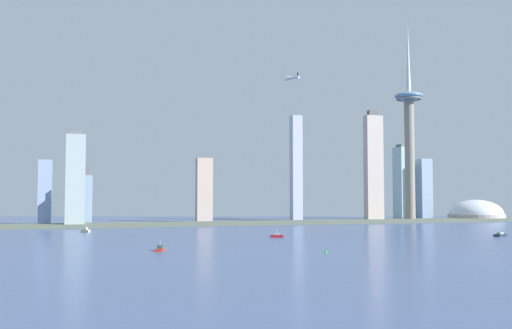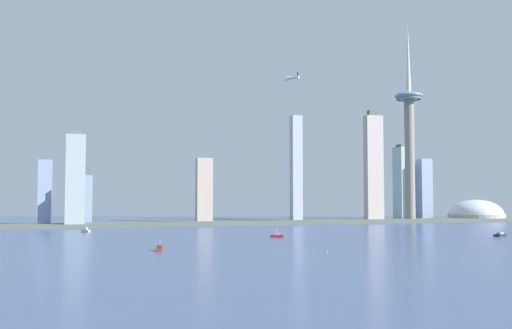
{
  "view_description": "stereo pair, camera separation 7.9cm",
  "coord_description": "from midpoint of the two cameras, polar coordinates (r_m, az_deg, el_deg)",
  "views": [
    {
      "loc": [
        -202.45,
        -264.05,
        35.63
      ],
      "look_at": [
        10.94,
        422.13,
        75.93
      ],
      "focal_mm": 39.69,
      "sensor_mm": 36.0,
      "label": 1
    },
    {
      "loc": [
        -202.37,
        -264.08,
        35.63
      ],
      "look_at": [
        10.94,
        422.13,
        75.93
      ],
      "focal_mm": 39.69,
      "sensor_mm": 36.0,
      "label": 2
    }
  ],
  "objects": [
    {
      "name": "ground_plane",
      "position": [
        334.62,
        20.34,
        -9.12
      ],
      "size": [
        6000.0,
        6000.0,
        0.0
      ],
      "primitive_type": "plane",
      "color": "#40547F"
    },
    {
      "name": "waterfront_pier",
      "position": [
        711.13,
        -0.72,
        -5.92
      ],
      "size": [
        843.67,
        44.79,
        3.99
      ],
      "primitive_type": "cube",
      "color": "#576050",
      "rests_on": "ground"
    },
    {
      "name": "observation_tower",
      "position": [
        833.32,
        15.19,
        3.57
      ],
      "size": [
        39.68,
        39.68,
        283.51
      ],
      "color": "gray",
      "rests_on": "ground"
    },
    {
      "name": "stadium_dome",
      "position": [
        901.41,
        21.31,
        -4.73
      ],
      "size": [
        80.96,
        80.96,
        42.54
      ],
      "color": "#AEA4A1",
      "rests_on": "ground"
    },
    {
      "name": "skyscraper_0",
      "position": [
        675.64,
        -17.75,
        -1.52
      ],
      "size": [
        21.53,
        14.3,
        110.23
      ],
      "color": "#A1B2B1",
      "rests_on": "ground"
    },
    {
      "name": "skyscraper_2",
      "position": [
        804.16,
        11.76,
        -0.31
      ],
      "size": [
        24.79,
        12.52,
        155.58
      ],
      "color": "#B6A79E",
      "rests_on": "ground"
    },
    {
      "name": "skyscraper_3",
      "position": [
        898.87,
        16.54,
        -2.41
      ],
      "size": [
        18.96,
        20.32,
        92.35
      ],
      "color": "#8CA2BB",
      "rests_on": "ground"
    },
    {
      "name": "skyscraper_4",
      "position": [
        783.01,
        -5.26,
        -2.58
      ],
      "size": [
        21.7,
        14.66,
        88.17
      ],
      "color": "#BBA494",
      "rests_on": "ground"
    },
    {
      "name": "skyscraper_5",
      "position": [
        813.29,
        4.06,
        -0.37
      ],
      "size": [
        14.83,
        14.25,
        151.57
      ],
      "color": "#ADB3CB",
      "rests_on": "ground"
    },
    {
      "name": "skyscraper_6",
      "position": [
        903.72,
        14.49,
        -1.78
      ],
      "size": [
        16.96,
        26.51,
        115.87
      ],
      "color": "#A6C6C3",
      "rests_on": "ground"
    },
    {
      "name": "skyscraper_7",
      "position": [
        717.94,
        -16.84,
        -3.32
      ],
      "size": [
        16.26,
        22.26,
        71.39
      ],
      "color": "#89A1BF",
      "rests_on": "ground"
    },
    {
      "name": "skyscraper_8",
      "position": [
        760.87,
        -20.5,
        -2.64
      ],
      "size": [
        15.91,
        26.24,
        81.13
      ],
      "color": "#8FA3C8",
      "rests_on": "ground"
    },
    {
      "name": "boat_0",
      "position": [
        379.5,
        -9.65,
        -8.36
      ],
      "size": [
        8.9,
        16.49,
        6.75
      ],
      "rotation": [
        0.0,
        0.0,
        1.28
      ],
      "color": "#B2281E",
      "rests_on": "ground"
    },
    {
      "name": "boat_1",
      "position": [
        550.87,
        23.39,
        -6.52
      ],
      "size": [
        16.03,
        11.27,
        3.48
      ],
      "rotation": [
        0.0,
        0.0,
        0.44
      ],
      "color": "#182633",
      "rests_on": "ground"
    },
    {
      "name": "boat_2",
      "position": [
        589.63,
        -16.81,
        -6.37
      ],
      "size": [
        9.15,
        9.11,
        8.15
      ],
      "rotation": [
        0.0,
        0.0,
        2.36
      ],
      "color": "beige",
      "rests_on": "ground"
    },
    {
      "name": "boat_3",
      "position": [
        493.61,
        2.12,
        -7.19
      ],
      "size": [
        11.85,
        7.94,
        6.88
      ],
      "rotation": [
        0.0,
        0.0,
        5.87
      ],
      "color": "#AB1721",
      "rests_on": "ground"
    },
    {
      "name": "channel_buoy_0",
      "position": [
        609.99,
        11.22,
        -6.41
      ],
      "size": [
        1.99,
        1.99,
        1.77
      ],
      "primitive_type": "cone",
      "color": "green",
      "rests_on": "ground"
    },
    {
      "name": "channel_buoy_1",
      "position": [
        361.23,
        7.07,
        -8.69
      ],
      "size": [
        1.86,
        1.86,
        1.91
      ],
      "primitive_type": "cone",
      "color": "green",
      "rests_on": "ground"
    },
    {
      "name": "airplane",
      "position": [
        767.77,
        3.65,
        8.68
      ],
      "size": [
        26.07,
        25.89,
        7.58
      ],
      "rotation": [
        0.0,
        0.0,
        1.96
      ],
      "color": "silver"
    }
  ]
}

